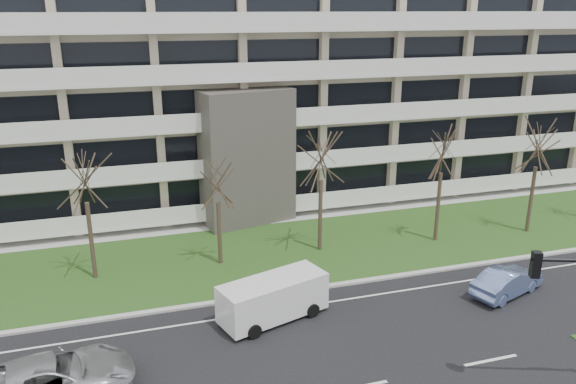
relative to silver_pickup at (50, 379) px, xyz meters
name	(u,v)px	position (x,y,z in m)	size (l,w,h in m)	color
grass_verge	(270,253)	(11.19, 10.29, -0.82)	(90.00, 10.00, 0.06)	#254D19
curb	(295,291)	(11.19, 5.29, -0.79)	(90.00, 0.35, 0.12)	#B2B2AD
sidewalk	(249,221)	(11.19, 15.79, -0.81)	(90.00, 2.00, 0.08)	#B2B2AD
lane_edge_line	(304,306)	(11.19, 3.79, -0.84)	(90.00, 0.12, 0.01)	white
apartment_building	(226,96)	(11.18, 22.61, 6.76)	(60.50, 15.10, 18.75)	beige
silver_pickup	(50,379)	(0.00, 0.00, 0.00)	(2.82, 6.12, 1.70)	#B7BABF
blue_sedan	(507,282)	(21.43, 1.95, -0.14)	(1.50, 4.29, 1.41)	#758BCC
white_van	(274,295)	(9.50, 3.17, 0.34)	(5.46, 3.34, 1.99)	white
tree_2	(83,171)	(1.31, 9.95, 5.16)	(3.87, 3.87, 7.73)	#382B21
tree_3	(217,178)	(8.13, 9.75, 4.29)	(3.31, 3.31, 6.62)	#382B21
tree_4	(321,151)	(14.21, 9.90, 5.30)	(3.96, 3.96, 7.91)	#382B21
tree_5	(443,145)	(21.65, 9.13, 5.30)	(3.96, 3.96, 7.91)	#382B21
tree_6	(539,140)	(28.16, 8.69, 5.26)	(3.93, 3.93, 7.86)	#382B21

